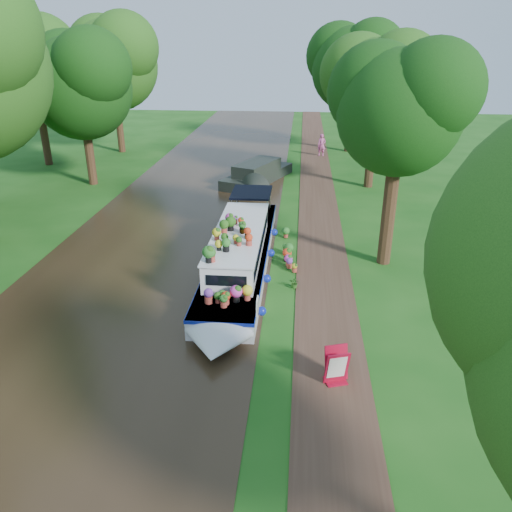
# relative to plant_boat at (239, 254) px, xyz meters

# --- Properties ---
(ground) EXTENTS (100.00, 100.00, 0.00)m
(ground) POSITION_rel_plant_boat_xyz_m (2.25, -1.37, -0.85)
(ground) COLOR #184E13
(ground) RESTS_ON ground
(canal_water) EXTENTS (10.00, 100.00, 0.02)m
(canal_water) POSITION_rel_plant_boat_xyz_m (-3.75, -1.37, -0.84)
(canal_water) COLOR black
(canal_water) RESTS_ON ground
(towpath) EXTENTS (2.20, 100.00, 0.03)m
(towpath) POSITION_rel_plant_boat_xyz_m (3.45, -1.37, -0.84)
(towpath) COLOR #432B1F
(towpath) RESTS_ON ground
(plant_boat) EXTENTS (2.29, 13.52, 2.30)m
(plant_boat) POSITION_rel_plant_boat_xyz_m (0.00, 0.00, 0.00)
(plant_boat) COLOR silver
(plant_boat) RESTS_ON canal_water
(tree_near_overhang) EXTENTS (5.52, 5.28, 8.99)m
(tree_near_overhang) POSITION_rel_plant_boat_xyz_m (6.04, 1.69, 5.75)
(tree_near_overhang) COLOR #341F11
(tree_near_overhang) RESTS_ON ground
(tree_near_mid) EXTENTS (6.90, 6.60, 9.40)m
(tree_near_mid) POSITION_rel_plant_boat_xyz_m (6.73, 13.71, 5.58)
(tree_near_mid) COLOR #341F11
(tree_near_mid) RESTS_ON ground
(tree_near_far) EXTENTS (7.59, 7.26, 10.30)m
(tree_near_far) POSITION_rel_plant_boat_xyz_m (6.23, 24.72, 6.20)
(tree_near_far) COLOR #341F11
(tree_near_far) RESTS_ON ground
(tree_far_c) EXTENTS (7.13, 6.82, 9.59)m
(tree_far_c) POSITION_rel_plant_boat_xyz_m (-11.27, 12.71, 5.67)
(tree_far_c) COLOR #341F11
(tree_far_c) RESTS_ON ground
(tree_far_d) EXTENTS (8.05, 7.70, 10.85)m
(tree_far_d) POSITION_rel_plant_boat_xyz_m (-12.77, 22.72, 6.54)
(tree_far_d) COLOR #341F11
(tree_far_d) RESTS_ON ground
(tree_far_h) EXTENTS (7.82, 7.48, 10.49)m
(tree_far_h) POSITION_rel_plant_boat_xyz_m (-16.77, 17.72, 6.28)
(tree_far_h) COLOR #341F11
(tree_far_h) RESTS_ON ground
(second_boat) EXTENTS (4.51, 7.90, 1.43)m
(second_boat) POSITION_rel_plant_boat_xyz_m (-0.50, 13.78, -0.27)
(second_boat) COLOR black
(second_boat) RESTS_ON canal_water
(sandwich_board) EXTENTS (0.71, 0.71, 1.06)m
(sandwich_board) POSITION_rel_plant_boat_xyz_m (3.56, -6.79, -0.34)
(sandwich_board) COLOR #A40B26
(sandwich_board) RESTS_ON towpath
(pedestrian_pink) EXTENTS (0.64, 0.42, 1.75)m
(pedestrian_pink) POSITION_rel_plant_boat_xyz_m (3.98, 22.44, 0.05)
(pedestrian_pink) COLOR #EB607C
(pedestrian_pink) RESTS_ON towpath
(verge_plant) EXTENTS (0.46, 0.43, 0.43)m
(verge_plant) POSITION_rel_plant_boat_xyz_m (2.30, -1.12, -0.64)
(verge_plant) COLOR #2B5D1C
(verge_plant) RESTS_ON ground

